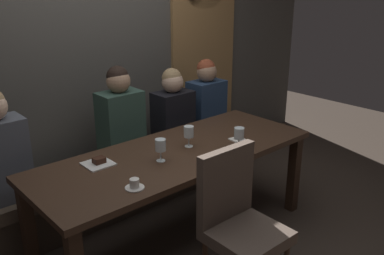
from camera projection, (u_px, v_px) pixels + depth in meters
ground at (178, 236)px, 3.36m from camera, size 9.00×9.00×0.00m
back_wall_tiled at (88, 33)px, 3.72m from camera, size 6.00×0.12×3.00m
arched_door at (204, 36)px, 4.56m from camera, size 0.90×0.05×2.55m
dining_table at (177, 162)px, 3.14m from camera, size 2.20×0.84×0.74m
banquette_bench at (128, 181)px, 3.78m from camera, size 2.50×0.44×0.45m
chair_near_side at (238, 216)px, 2.60m from camera, size 0.45×0.45×0.98m
diner_bearded at (120, 117)px, 3.55m from camera, size 0.36×0.24×0.83m
diner_far_end at (173, 110)px, 3.91m from camera, size 0.36×0.24×0.74m
diner_near_end at (206, 99)px, 4.22m from camera, size 0.36×0.24×0.76m
wine_glass_near_left at (189, 133)px, 3.17m from camera, size 0.08×0.08×0.16m
wine_glass_center_back at (160, 146)px, 2.91m from camera, size 0.08×0.08×0.16m
wine_glass_end_right at (239, 134)px, 3.13m from camera, size 0.08×0.08×0.16m
espresso_cup at (135, 185)px, 2.56m from camera, size 0.12×0.12×0.06m
dessert_plate at (98, 163)px, 2.89m from camera, size 0.19×0.19×0.05m
folded_napkin at (237, 139)px, 3.34m from camera, size 0.12×0.11×0.01m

